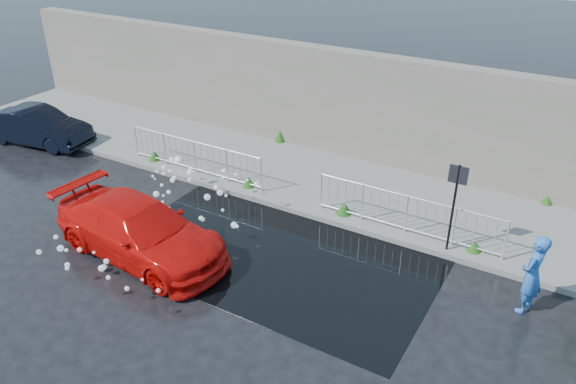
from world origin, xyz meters
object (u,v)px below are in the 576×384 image
(red_car, at_px, (140,230))
(person, at_px, (532,274))
(sign_post, at_px, (455,195))
(dark_car, at_px, (38,126))

(red_car, relative_size, person, 2.61)
(red_car, bearing_deg, sign_post, -54.65)
(sign_post, bearing_deg, person, -30.00)
(person, bearing_deg, sign_post, -106.36)
(sign_post, xyz_separation_m, dark_car, (-14.76, -0.50, -1.07))
(person, bearing_deg, red_car, -59.32)
(red_car, xyz_separation_m, person, (8.70, 2.67, 0.23))
(dark_car, bearing_deg, person, -101.21)
(dark_car, xyz_separation_m, person, (16.85, -0.71, 0.28))
(dark_car, distance_m, person, 16.87)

